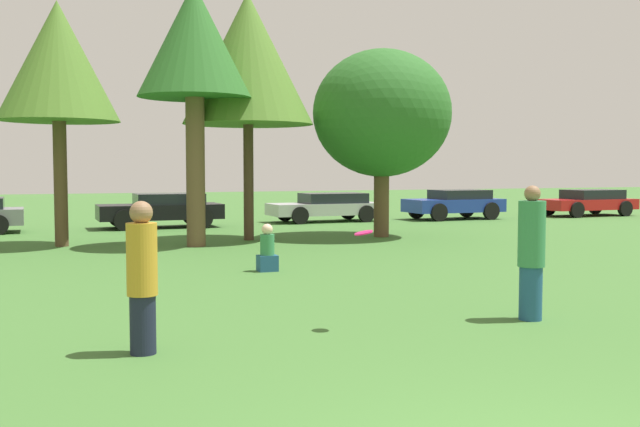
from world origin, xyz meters
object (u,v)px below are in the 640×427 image
Objects in this scene: bystander_sitting at (267,251)px; person_thrower at (142,276)px; parked_car_black at (162,209)px; parked_car_silver at (327,206)px; tree_3 at (248,59)px; tree_1 at (58,62)px; parked_car_red at (588,202)px; frisbee at (364,233)px; parked_car_blue at (455,203)px; person_catcher at (531,253)px; tree_4 at (382,114)px; tree_2 at (194,45)px.

person_thrower is at bearing -118.95° from bystander_sitting.
parked_car_silver is at bearing -176.14° from parked_car_black.
tree_3 reaches higher than parked_car_black.
tree_1 is at bearing 55.51° from parked_car_black.
parked_car_silver is (6.18, 12.33, 0.21)m from bystander_sitting.
person_thrower reaches higher than parked_car_red.
tree_1 is 1.50× the size of parked_car_red.
frisbee reaches higher than parked_car_blue.
parked_car_blue is (14.85, 17.58, -0.21)m from person_thrower.
parked_car_blue is at bearing -118.15° from person_catcher.
tree_1 is 1.52× the size of parked_car_black.
tree_4 is at bearing 42.25° from parked_car_blue.
parked_car_red is at bearing 23.51° from tree_4.
person_catcher is 0.43× the size of parked_car_black.
tree_4 is at bearing 54.03° from person_thrower.
parked_car_black is (2.87, 17.57, -0.22)m from person_thrower.
parked_car_silver is (4.84, 5.99, -4.63)m from tree_3.
parked_car_silver is at bearing 69.88° from frisbee.
parked_car_red is (12.87, 5.60, -3.13)m from tree_4.
bystander_sitting is 8.78m from tree_1.
parked_car_blue is at bearing 18.83° from tree_1.
tree_1 reaches higher than tree_4.
parked_car_black reaches higher than parked_car_silver.
parked_car_silver is at bearing 51.06° from tree_3.
tree_3 is (-0.69, 12.20, 4.31)m from person_catcher.
parked_car_black is at bearing 3.86° from parked_car_silver.
parked_car_silver is at bearing -6.97° from parked_car_blue.
bystander_sitting is at bearing -132.59° from tree_4.
person_catcher is at bearing 76.05° from parked_car_silver.
tree_2 is 6.12m from tree_4.
parked_car_blue is at bearing 43.35° from tree_4.
bystander_sitting is 0.15× the size of tree_1.
tree_4 is (5.86, 0.69, -1.62)m from tree_2.
parked_car_black is 0.96× the size of parked_car_silver.
tree_2 reaches higher than parked_car_silver.
parked_car_silver is (0.75, 6.42, -3.14)m from tree_4.
tree_3 reaches higher than bystander_sitting.
bystander_sitting is at bearing -85.33° from tree_2.
parked_car_blue is 0.92× the size of parked_car_red.
tree_1 is 1.46× the size of parked_car_silver.
tree_3 is at bearing 26.69° from parked_car_blue.
tree_2 is at bearing 27.39° from parked_car_blue.
bystander_sitting is 0.24× the size of parked_car_blue.
tree_1 is 12.34m from parked_car_silver.
person_catcher is at bearing -77.47° from tree_2.
tree_2 is 8.06m from parked_car_black.
bystander_sitting is 0.14× the size of tree_3.
tree_1 is 9.34m from tree_4.
frisbee is 0.04× the size of tree_1.
tree_2 is (2.79, 11.03, 4.49)m from person_thrower.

